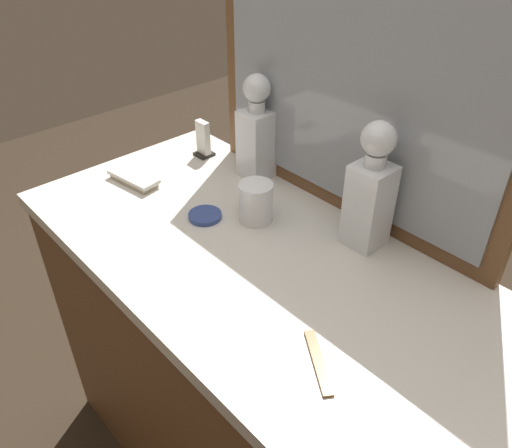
{
  "coord_description": "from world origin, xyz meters",
  "views": [
    {
      "loc": [
        0.67,
        -0.61,
        1.62
      ],
      "look_at": [
        0.0,
        0.0,
        0.98
      ],
      "focal_mm": 35.43,
      "sensor_mm": 36.0,
      "label": 1
    }
  ],
  "objects_px": {
    "crystal_decanter_right": "(257,137)",
    "porcelain_dish": "(206,215)",
    "napkin_holder": "(203,141)",
    "silver_brush_right": "(134,179)",
    "tortoiseshell_comb": "(318,362)",
    "crystal_tumbler_left": "(256,204)",
    "crystal_decanter_rear": "(370,198)"
  },
  "relations": [
    {
      "from": "crystal_decanter_right",
      "to": "tortoiseshell_comb",
      "type": "height_order",
      "value": "crystal_decanter_right"
    },
    {
      "from": "crystal_decanter_rear",
      "to": "tortoiseshell_comb",
      "type": "height_order",
      "value": "crystal_decanter_rear"
    },
    {
      "from": "crystal_decanter_rear",
      "to": "tortoiseshell_comb",
      "type": "distance_m",
      "value": 0.4
    },
    {
      "from": "porcelain_dish",
      "to": "silver_brush_right",
      "type": "bearing_deg",
      "value": -170.78
    },
    {
      "from": "crystal_tumbler_left",
      "to": "napkin_holder",
      "type": "xyz_separation_m",
      "value": [
        -0.36,
        0.11,
        0.0
      ]
    },
    {
      "from": "crystal_tumbler_left",
      "to": "silver_brush_right",
      "type": "bearing_deg",
      "value": -160.2
    },
    {
      "from": "crystal_tumbler_left",
      "to": "crystal_decanter_right",
      "type": "bearing_deg",
      "value": 137.25
    },
    {
      "from": "silver_brush_right",
      "to": "porcelain_dish",
      "type": "height_order",
      "value": "silver_brush_right"
    },
    {
      "from": "porcelain_dish",
      "to": "napkin_holder",
      "type": "xyz_separation_m",
      "value": [
        -0.27,
        0.2,
        0.04
      ]
    },
    {
      "from": "crystal_decanter_rear",
      "to": "napkin_holder",
      "type": "height_order",
      "value": "crystal_decanter_rear"
    },
    {
      "from": "crystal_decanter_right",
      "to": "porcelain_dish",
      "type": "xyz_separation_m",
      "value": [
        0.07,
        -0.24,
        -0.11
      ]
    },
    {
      "from": "silver_brush_right",
      "to": "tortoiseshell_comb",
      "type": "distance_m",
      "value": 0.77
    },
    {
      "from": "tortoiseshell_comb",
      "to": "napkin_holder",
      "type": "xyz_separation_m",
      "value": [
        -0.77,
        0.33,
        0.04
      ]
    },
    {
      "from": "crystal_decanter_right",
      "to": "crystal_tumbler_left",
      "type": "height_order",
      "value": "crystal_decanter_right"
    },
    {
      "from": "crystal_decanter_right",
      "to": "napkin_holder",
      "type": "distance_m",
      "value": 0.21
    },
    {
      "from": "crystal_decanter_right",
      "to": "crystal_decanter_rear",
      "type": "height_order",
      "value": "crystal_decanter_rear"
    },
    {
      "from": "crystal_tumbler_left",
      "to": "porcelain_dish",
      "type": "relative_size",
      "value": 1.21
    },
    {
      "from": "silver_brush_right",
      "to": "tortoiseshell_comb",
      "type": "xyz_separation_m",
      "value": [
        0.77,
        -0.09,
        -0.01
      ]
    },
    {
      "from": "crystal_decanter_rear",
      "to": "silver_brush_right",
      "type": "height_order",
      "value": "crystal_decanter_rear"
    },
    {
      "from": "porcelain_dish",
      "to": "tortoiseshell_comb",
      "type": "height_order",
      "value": "porcelain_dish"
    },
    {
      "from": "silver_brush_right",
      "to": "napkin_holder",
      "type": "distance_m",
      "value": 0.25
    },
    {
      "from": "crystal_decanter_right",
      "to": "silver_brush_right",
      "type": "distance_m",
      "value": 0.36
    },
    {
      "from": "crystal_decanter_rear",
      "to": "porcelain_dish",
      "type": "distance_m",
      "value": 0.41
    },
    {
      "from": "tortoiseshell_comb",
      "to": "napkin_holder",
      "type": "distance_m",
      "value": 0.84
    },
    {
      "from": "crystal_decanter_rear",
      "to": "crystal_decanter_right",
      "type": "bearing_deg",
      "value": 175.95
    },
    {
      "from": "tortoiseshell_comb",
      "to": "crystal_decanter_rear",
      "type": "bearing_deg",
      "value": 116.11
    },
    {
      "from": "crystal_tumbler_left",
      "to": "napkin_holder",
      "type": "height_order",
      "value": "napkin_holder"
    },
    {
      "from": "tortoiseshell_comb",
      "to": "crystal_tumbler_left",
      "type": "bearing_deg",
      "value": 151.63
    },
    {
      "from": "crystal_tumbler_left",
      "to": "napkin_holder",
      "type": "relative_size",
      "value": 0.92
    },
    {
      "from": "crystal_decanter_rear",
      "to": "crystal_tumbler_left",
      "type": "bearing_deg",
      "value": -152.39
    },
    {
      "from": "crystal_decanter_right",
      "to": "napkin_holder",
      "type": "height_order",
      "value": "crystal_decanter_right"
    },
    {
      "from": "crystal_decanter_right",
      "to": "napkin_holder",
      "type": "relative_size",
      "value": 2.66
    }
  ]
}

